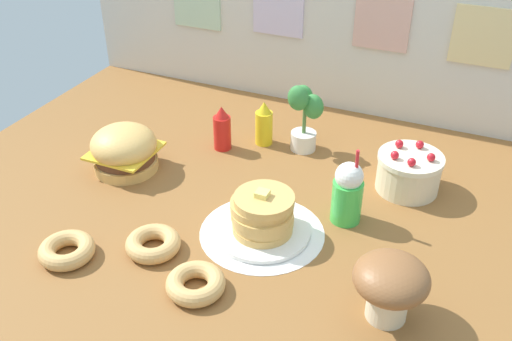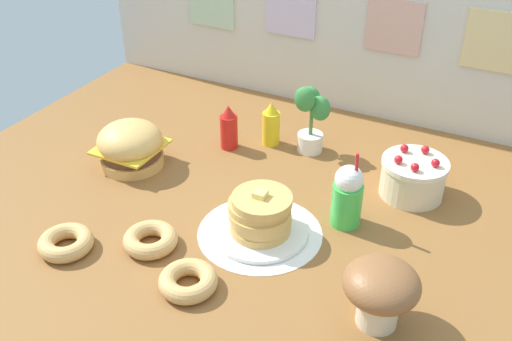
% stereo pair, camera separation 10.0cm
% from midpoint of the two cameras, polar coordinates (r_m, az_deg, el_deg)
% --- Properties ---
extents(ground_plane, '(2.44, 1.91, 0.02)m').
position_cam_midpoint_polar(ground_plane, '(2.06, -0.27, -4.54)').
color(ground_plane, brown).
extents(back_wall, '(2.44, 0.04, 0.81)m').
position_cam_midpoint_polar(back_wall, '(2.65, 9.44, 14.06)').
color(back_wall, beige).
rests_on(back_wall, ground_plane).
extents(doily_mat, '(0.42, 0.42, 0.00)m').
position_cam_midpoint_polar(doily_mat, '(1.97, 1.86, -6.15)').
color(doily_mat, white).
rests_on(doily_mat, ground_plane).
extents(burger, '(0.26, 0.26, 0.18)m').
position_cam_midpoint_polar(burger, '(2.32, -11.01, 2.40)').
color(burger, '#DBA859').
rests_on(burger, ground_plane).
extents(pancake_stack, '(0.33, 0.33, 0.17)m').
position_cam_midpoint_polar(pancake_stack, '(1.93, 1.92, -4.59)').
color(pancake_stack, white).
rests_on(pancake_stack, doily_mat).
extents(layer_cake, '(0.24, 0.24, 0.18)m').
position_cam_midpoint_polar(layer_cake, '(2.20, 16.41, -0.66)').
color(layer_cake, beige).
rests_on(layer_cake, ground_plane).
extents(ketchup_bottle, '(0.07, 0.07, 0.19)m').
position_cam_midpoint_polar(ketchup_bottle, '(2.40, -1.48, 4.14)').
color(ketchup_bottle, red).
rests_on(ketchup_bottle, ground_plane).
extents(mustard_bottle, '(0.07, 0.07, 0.19)m').
position_cam_midpoint_polar(mustard_bottle, '(2.43, 2.68, 4.50)').
color(mustard_bottle, yellow).
rests_on(mustard_bottle, ground_plane).
extents(cream_soda_cup, '(0.11, 0.11, 0.29)m').
position_cam_midpoint_polar(cream_soda_cup, '(1.98, 10.40, -2.49)').
color(cream_soda_cup, green).
rests_on(cream_soda_cup, ground_plane).
extents(donut_pink_glaze, '(0.18, 0.18, 0.05)m').
position_cam_midpoint_polar(donut_pink_glaze, '(1.97, -16.78, -6.78)').
color(donut_pink_glaze, tan).
rests_on(donut_pink_glaze, ground_plane).
extents(donut_chocolate, '(0.18, 0.18, 0.05)m').
position_cam_midpoint_polar(donut_chocolate, '(1.93, -8.85, -6.71)').
color(donut_chocolate, tan).
rests_on(donut_chocolate, ground_plane).
extents(donut_vanilla, '(0.18, 0.18, 0.05)m').
position_cam_midpoint_polar(donut_vanilla, '(1.77, -5.03, -10.74)').
color(donut_vanilla, tan).
rests_on(donut_vanilla, ground_plane).
extents(potted_plant, '(0.14, 0.11, 0.29)m').
position_cam_midpoint_polar(potted_plant, '(2.36, 6.64, 5.26)').
color(potted_plant, white).
rests_on(potted_plant, ground_plane).
extents(mushroom_stool, '(0.21, 0.21, 0.20)m').
position_cam_midpoint_polar(mushroom_stool, '(1.64, 13.90, -11.25)').
color(mushroom_stool, beige).
rests_on(mushroom_stool, ground_plane).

